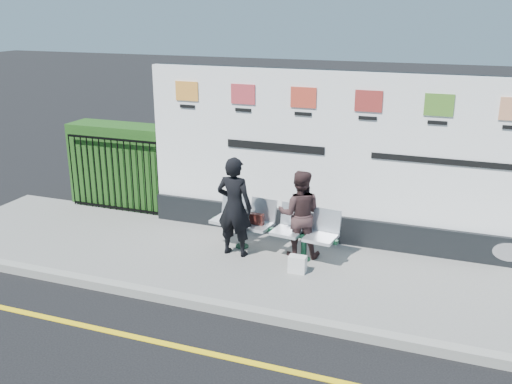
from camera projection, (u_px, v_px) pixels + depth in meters
ground at (261, 365)px, 6.91m from camera, size 80.00×80.00×0.00m
pavement at (314, 274)px, 9.12m from camera, size 14.00×3.00×0.12m
kerb at (286, 320)px, 7.78m from camera, size 14.00×0.18×0.14m
yellow_line at (261, 365)px, 6.91m from camera, size 14.00×0.10×0.01m
billboard at (365, 173)px, 9.73m from camera, size 8.00×0.30×3.00m
hedge at (125, 165)px, 11.95m from camera, size 2.35×0.70×1.70m
railing at (114, 174)px, 11.57m from camera, size 2.05×0.06×1.54m
bench at (272, 240)px, 9.68m from camera, size 2.28×0.85×0.48m
woman_left at (234, 207)px, 9.46m from camera, size 0.64×0.43×1.70m
woman_right at (300, 214)px, 9.43m from camera, size 0.83×0.72×1.49m
handbag_brown at (257, 219)px, 9.70m from camera, size 0.24×0.11×0.19m
carrier_bag_white at (297, 264)px, 9.00m from camera, size 0.28×0.17×0.28m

